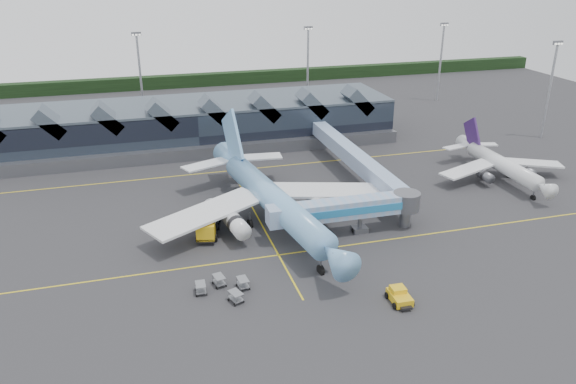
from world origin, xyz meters
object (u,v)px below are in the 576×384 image
object	(u,v)px
jet_bridge	(354,208)
main_airliner	(270,197)
regional_jet	(500,163)
fuel_truck	(209,219)
pushback_tug	(399,296)

from	to	relation	value
jet_bridge	main_airliner	bearing A→B (deg)	148.48
regional_jet	jet_bridge	distance (m)	38.28
main_airliner	fuel_truck	world-z (taller)	main_airliner
fuel_truck	regional_jet	bearing A→B (deg)	20.97
jet_bridge	fuel_truck	xyz separation A→B (m)	(-21.50, 6.93, -2.11)
pushback_tug	fuel_truck	bearing A→B (deg)	128.99
regional_jet	fuel_truck	bearing A→B (deg)	-172.21
regional_jet	pushback_tug	distance (m)	50.00
jet_bridge	fuel_truck	distance (m)	22.69
jet_bridge	pushback_tug	world-z (taller)	jet_bridge
fuel_truck	jet_bridge	bearing A→B (deg)	-3.81
jet_bridge	fuel_truck	world-z (taller)	jet_bridge
jet_bridge	pushback_tug	size ratio (longest dim) A/B	5.90
pushback_tug	regional_jet	bearing A→B (deg)	43.49
main_airliner	regional_jet	distance (m)	47.67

